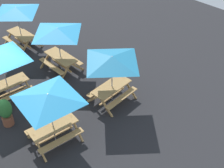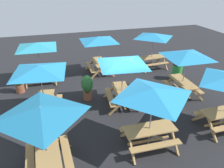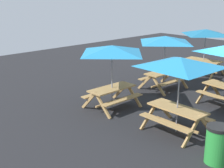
{
  "view_description": "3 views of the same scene",
  "coord_description": "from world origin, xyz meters",
  "views": [
    {
      "loc": [
        3.99,
        10.61,
        9.13
      ],
      "look_at": [
        -3.33,
        3.42,
        0.9
      ],
      "focal_mm": 50.0,
      "sensor_mm": 36.0,
      "label": 1
    },
    {
      "loc": [
        -8.65,
        2.98,
        5.44
      ],
      "look_at": [
        0.14,
        0.37,
        0.9
      ],
      "focal_mm": 35.0,
      "sensor_mm": 36.0,
      "label": 2
    },
    {
      "loc": [
        4.67,
        -10.57,
        4.11
      ],
      "look_at": [
        -3.09,
        -3.2,
        0.9
      ],
      "focal_mm": 50.0,
      "sensor_mm": 36.0,
      "label": 3
    }
  ],
  "objects": [
    {
      "name": "picnic_table_8",
      "position": [
        -0.29,
        -3.18,
        1.99
      ],
      "size": [
        2.83,
        2.83,
        2.34
      ],
      "rotation": [
        0.0,
        0.0,
        -0.04
      ],
      "color": "tan",
      "rests_on": "ground"
    },
    {
      "name": "picnic_table_4",
      "position": [
        -3.24,
        0.02,
        1.99
      ],
      "size": [
        2.05,
        2.05,
        2.34
      ],
      "rotation": [
        0.0,
        0.0,
        1.54
      ],
      "color": "tan",
      "rests_on": "ground"
    },
    {
      "name": "trash_bin_green",
      "position": [
        1.45,
        -3.96,
        0.49
      ],
      "size": [
        0.59,
        0.59,
        0.98
      ],
      "color": "green",
      "rests_on": "ground"
    },
    {
      "name": "picnic_table_1",
      "position": [
        -3.33,
        3.42,
        1.99
      ],
      "size": [
        2.07,
        2.07,
        2.34
      ],
      "rotation": [
        0.0,
        0.0,
        0.04
      ],
      "color": "tan",
      "rests_on": "ground"
    },
    {
      "name": "picnic_table_0",
      "position": [
        -3.09,
        -3.2,
        1.99
      ],
      "size": [
        2.0,
        2.0,
        2.34
      ],
      "rotation": [
        0.0,
        0.0,
        1.57
      ],
      "color": "tan",
      "rests_on": "ground"
    }
  ]
}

